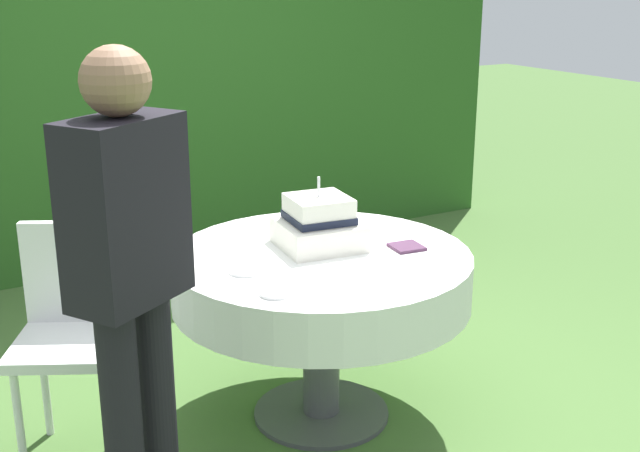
% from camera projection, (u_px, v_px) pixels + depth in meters
% --- Properties ---
extents(ground_plane, '(20.00, 20.00, 0.00)m').
position_uv_depth(ground_plane, '(321.00, 414.00, 3.44)').
color(ground_plane, '#476B33').
extents(foliage_hedge, '(5.16, 0.54, 2.69)m').
position_uv_depth(foliage_hedge, '(129.00, 46.00, 5.04)').
color(foliage_hedge, '#28561E').
rests_on(foliage_hedge, ground_plane).
extents(cake_table, '(1.20, 1.20, 0.72)m').
position_uv_depth(cake_table, '(321.00, 280.00, 3.26)').
color(cake_table, '#4C4C51').
rests_on(cake_table, ground_plane).
extents(wedding_cake, '(0.35, 0.35, 0.29)m').
position_uv_depth(wedding_cake, '(319.00, 224.00, 3.28)').
color(wedding_cake, white).
rests_on(wedding_cake, cake_table).
extents(serving_plate_near, '(0.11, 0.11, 0.01)m').
position_uv_depth(serving_plate_near, '(275.00, 293.00, 2.81)').
color(serving_plate_near, white).
rests_on(serving_plate_near, cake_table).
extents(serving_plate_far, '(0.13, 0.13, 0.01)m').
position_uv_depth(serving_plate_far, '(246.00, 271.00, 3.02)').
color(serving_plate_far, white).
rests_on(serving_plate_far, cake_table).
extents(napkin_stack, '(0.13, 0.13, 0.01)m').
position_uv_depth(napkin_stack, '(407.00, 247.00, 3.28)').
color(napkin_stack, '#4C2D47').
rests_on(napkin_stack, cake_table).
extents(garden_chair, '(0.54, 0.54, 0.89)m').
position_uv_depth(garden_chair, '(73.00, 318.00, 3.07)').
color(garden_chair, white).
rests_on(garden_chair, ground_plane).
extents(standing_person, '(0.41, 0.36, 1.60)m').
position_uv_depth(standing_person, '(130.00, 275.00, 2.41)').
color(standing_person, black).
rests_on(standing_person, ground_plane).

